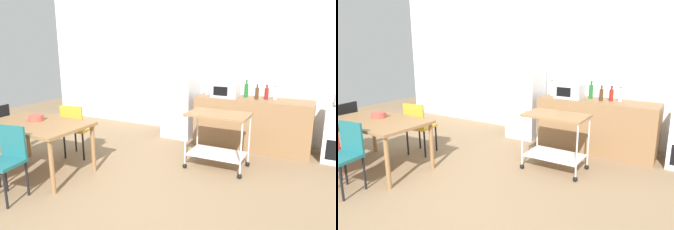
# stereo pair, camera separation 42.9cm
# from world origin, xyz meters

# --- Properties ---
(ground_plane) EXTENTS (12.00, 12.00, 0.00)m
(ground_plane) POSITION_xyz_m (0.00, 0.00, 0.00)
(ground_plane) COLOR #8C7051
(back_wall) EXTENTS (8.40, 0.12, 2.90)m
(back_wall) POSITION_xyz_m (0.00, 3.20, 1.45)
(back_wall) COLOR white
(back_wall) RESTS_ON ground_plane
(kitchen_counter) EXTENTS (2.00, 0.64, 0.90)m
(kitchen_counter) POSITION_xyz_m (0.90, 2.60, 0.45)
(kitchen_counter) COLOR olive
(kitchen_counter) RESTS_ON ground_plane
(dining_table) EXTENTS (1.50, 0.90, 0.75)m
(dining_table) POSITION_xyz_m (-1.62, 0.09, 0.67)
(dining_table) COLOR olive
(dining_table) RESTS_ON ground_plane
(chair_black) EXTENTS (0.46, 0.46, 0.89)m
(chair_black) POSITION_xyz_m (-2.66, 0.18, 0.52)
(chair_black) COLOR black
(chair_black) RESTS_ON ground_plane
(chair_mustard) EXTENTS (0.47, 0.47, 0.89)m
(chair_mustard) POSITION_xyz_m (-1.57, 0.83, 0.52)
(chair_mustard) COLOR gold
(chair_mustard) RESTS_ON ground_plane
(chair_teal) EXTENTS (0.46, 0.46, 0.89)m
(chair_teal) POSITION_xyz_m (-1.33, -0.60, 0.52)
(chair_teal) COLOR #1E666B
(chair_teal) RESTS_ON ground_plane
(refrigerator) EXTENTS (0.60, 0.63, 1.55)m
(refrigerator) POSITION_xyz_m (-0.55, 2.70, 0.78)
(refrigerator) COLOR silver
(refrigerator) RESTS_ON ground_plane
(kitchen_cart) EXTENTS (0.91, 0.57, 0.85)m
(kitchen_cart) POSITION_xyz_m (0.64, 1.45, 0.57)
(kitchen_cart) COLOR olive
(kitchen_cart) RESTS_ON ground_plane
(bottle_olive_oil) EXTENTS (0.06, 0.06, 0.28)m
(bottle_olive_oil) POSITION_xyz_m (0.03, 2.63, 1.02)
(bottle_olive_oil) COLOR silver
(bottle_olive_oil) RESTS_ON kitchen_counter
(microwave) EXTENTS (0.46, 0.35, 0.26)m
(microwave) POSITION_xyz_m (0.41, 2.54, 1.03)
(microwave) COLOR silver
(microwave) RESTS_ON kitchen_counter
(bottle_vinegar) EXTENTS (0.07, 0.07, 0.31)m
(bottle_vinegar) POSITION_xyz_m (0.75, 2.69, 1.03)
(bottle_vinegar) COLOR #1E6628
(bottle_vinegar) RESTS_ON kitchen_counter
(bottle_sesame_oil) EXTENTS (0.06, 0.06, 0.26)m
(bottle_sesame_oil) POSITION_xyz_m (0.96, 2.58, 1.01)
(bottle_sesame_oil) COLOR #4C2D19
(bottle_sesame_oil) RESTS_ON kitchen_counter
(bottle_soy_sauce) EXTENTS (0.07, 0.07, 0.25)m
(bottle_soy_sauce) POSITION_xyz_m (1.11, 2.64, 1.00)
(bottle_soy_sauce) COLOR maroon
(bottle_soy_sauce) RESTS_ON kitchen_counter
(bottle_hot_sauce) EXTENTS (0.06, 0.06, 0.24)m
(bottle_hot_sauce) POSITION_xyz_m (1.24, 2.68, 1.00)
(bottle_hot_sauce) COLOR silver
(bottle_hot_sauce) RESTS_ON kitchen_counter
(fruit_bowl) EXTENTS (0.21, 0.21, 0.08)m
(fruit_bowl) POSITION_xyz_m (-1.72, 0.20, 0.79)
(fruit_bowl) COLOR #B24C3F
(fruit_bowl) RESTS_ON dining_table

